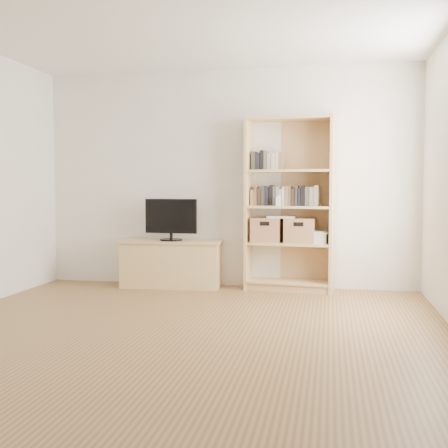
% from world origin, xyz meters
% --- Properties ---
extents(floor, '(4.50, 5.00, 0.01)m').
position_xyz_m(floor, '(0.00, 0.00, 0.00)').
color(floor, brown).
rests_on(floor, ground).
extents(back_wall, '(4.50, 0.02, 2.60)m').
position_xyz_m(back_wall, '(0.00, 2.50, 1.30)').
color(back_wall, silver).
rests_on(back_wall, floor).
extents(ceiling, '(4.50, 5.00, 0.01)m').
position_xyz_m(ceiling, '(0.00, 0.00, 2.60)').
color(ceiling, white).
rests_on(ceiling, back_wall).
extents(tv_stand, '(1.19, 0.51, 0.53)m').
position_xyz_m(tv_stand, '(-0.65, 2.28, 0.27)').
color(tv_stand, tan).
rests_on(tv_stand, floor).
extents(bookshelf, '(1.03, 0.45, 2.01)m').
position_xyz_m(bookshelf, '(0.76, 2.32, 1.00)').
color(bookshelf, tan).
rests_on(bookshelf, floor).
extents(television, '(0.64, 0.07, 0.50)m').
position_xyz_m(television, '(-0.65, 2.28, 0.81)').
color(television, black).
rests_on(television, tv_stand).
extents(books_row_mid, '(0.85, 0.24, 0.23)m').
position_xyz_m(books_row_mid, '(0.76, 2.34, 1.09)').
color(books_row_mid, olive).
rests_on(books_row_mid, bookshelf).
extents(books_row_upper, '(0.38, 0.16, 0.20)m').
position_xyz_m(books_row_upper, '(0.54, 2.36, 1.49)').
color(books_row_upper, olive).
rests_on(books_row_upper, bookshelf).
extents(baby_monitor, '(0.05, 0.04, 0.10)m').
position_xyz_m(baby_monitor, '(0.64, 2.22, 1.03)').
color(baby_monitor, white).
rests_on(baby_monitor, bookshelf).
extents(basket_left, '(0.36, 0.30, 0.28)m').
position_xyz_m(basket_left, '(0.49, 2.34, 0.70)').
color(basket_left, '#9A6D45').
rests_on(basket_left, bookshelf).
extents(basket_right, '(0.36, 0.30, 0.28)m').
position_xyz_m(basket_right, '(0.88, 2.30, 0.70)').
color(basket_right, '#9A6D45').
rests_on(basket_right, bookshelf).
extents(laptop, '(0.32, 0.23, 0.02)m').
position_xyz_m(laptop, '(0.67, 2.32, 0.85)').
color(laptop, white).
rests_on(laptop, basket_left).
extents(magazine_stack, '(0.20, 0.27, 0.12)m').
position_xyz_m(magazine_stack, '(1.10, 2.28, 0.62)').
color(magazine_stack, beige).
rests_on(magazine_stack, bookshelf).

